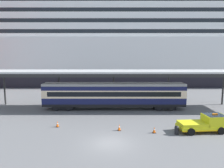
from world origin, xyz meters
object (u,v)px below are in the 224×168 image
(quay_bollard, at_px, (177,130))
(service_truck, at_px, (206,123))
(cruise_ship, at_px, (54,37))
(traffic_cone_near, at_px, (119,127))
(traffic_cone_mid, at_px, (57,124))
(traffic_cone_far, at_px, (154,130))
(train_carriage, at_px, (114,95))

(quay_bollard, bearing_deg, service_truck, 13.86)
(quay_bollard, bearing_deg, cruise_ship, 118.23)
(traffic_cone_near, relative_size, traffic_cone_mid, 1.02)
(cruise_ship, relative_size, traffic_cone_near, 168.04)
(quay_bollard, bearing_deg, traffic_cone_far, 169.02)
(train_carriage, bearing_deg, traffic_cone_near, -86.97)
(traffic_cone_mid, height_order, quay_bollard, quay_bollard)
(train_carriage, relative_size, traffic_cone_far, 31.16)
(cruise_ship, xyz_separation_m, traffic_cone_near, (19.65, -46.68, -14.00))
(service_truck, distance_m, traffic_cone_far, 5.85)
(service_truck, relative_size, traffic_cone_near, 7.22)
(train_carriage, bearing_deg, traffic_cone_far, -67.65)
(traffic_cone_near, bearing_deg, cruise_ship, 112.83)
(service_truck, bearing_deg, traffic_cone_far, -175.83)
(traffic_cone_mid, height_order, traffic_cone_far, traffic_cone_mid)
(service_truck, xyz_separation_m, quay_bollard, (-3.51, -0.87, -0.47))
(train_carriage, relative_size, traffic_cone_mid, 29.76)
(train_carriage, height_order, traffic_cone_near, train_carriage)
(service_truck, height_order, quay_bollard, service_truck)
(traffic_cone_near, relative_size, traffic_cone_far, 1.06)
(service_truck, height_order, traffic_cone_near, service_truck)
(cruise_ship, bearing_deg, traffic_cone_near, -67.17)
(traffic_cone_far, bearing_deg, traffic_cone_near, 168.68)
(service_truck, bearing_deg, traffic_cone_mid, 174.80)
(train_carriage, height_order, quay_bollard, train_carriage)
(service_truck, height_order, traffic_cone_far, service_truck)
(traffic_cone_near, bearing_deg, service_truck, -1.99)
(traffic_cone_near, xyz_separation_m, quay_bollard, (6.05, -1.20, 0.15))
(traffic_cone_far, bearing_deg, cruise_ship, 116.28)
(cruise_ship, height_order, traffic_cone_far, cruise_ship)
(cruise_ship, distance_m, traffic_cone_near, 52.55)
(traffic_cone_mid, distance_m, traffic_cone_far, 11.17)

